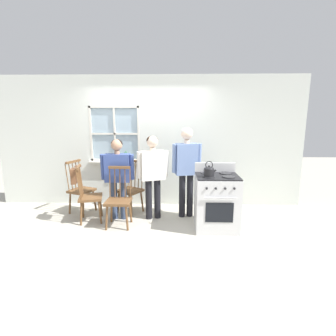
{
  "coord_description": "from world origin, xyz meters",
  "views": [
    {
      "loc": [
        0.57,
        -4.06,
        1.9
      ],
      "look_at": [
        0.44,
        0.39,
        1.0
      ],
      "focal_mm": 28.0,
      "sensor_mm": 36.0,
      "label": 1
    }
  ],
  "objects": [
    {
      "name": "chair_center_cluster",
      "position": [
        -0.41,
        0.22,
        0.45
      ],
      "size": [
        0.43,
        0.41,
        1.03
      ],
      "rotation": [
        0.0,
        0.0,
        -0.01
      ],
      "color": "brown",
      "rests_on": "ground_plane"
    },
    {
      "name": "chair_near_wall",
      "position": [
        -0.32,
        0.89,
        0.45
      ],
      "size": [
        0.57,
        0.56,
        1.03
      ],
      "rotation": [
        0.0,
        0.0,
        -0.57
      ],
      "color": "brown",
      "rests_on": "ground_plane"
    },
    {
      "name": "kettle",
      "position": [
        1.1,
        0.05,
        1.02
      ],
      "size": [
        0.21,
        0.17,
        0.25
      ],
      "color": "black",
      "rests_on": "stove"
    },
    {
      "name": "wall_back",
      "position": [
        0.03,
        1.4,
        1.34
      ],
      "size": [
        6.4,
        0.16,
        2.7
      ],
      "color": "silver",
      "rests_on": "ground_plane"
    },
    {
      "name": "person_elderly_left",
      "position": [
        -0.48,
        0.54,
        0.9
      ],
      "size": [
        0.61,
        0.23,
        1.48
      ],
      "rotation": [
        0.0,
        0.0,
        0.01
      ],
      "color": "#384766",
      "rests_on": "ground_plane"
    },
    {
      "name": "chair_near_stove",
      "position": [
        -1.3,
        0.86,
        0.45
      ],
      "size": [
        0.53,
        0.54,
        1.03
      ],
      "rotation": [
        0.0,
        0.0,
        1.18
      ],
      "color": "brown",
      "rests_on": "ground_plane"
    },
    {
      "name": "handbag",
      "position": [
        -1.22,
        0.36,
        0.86
      ],
      "size": [
        0.22,
        0.23,
        0.31
      ],
      "color": "brown",
      "rests_on": "chair_by_window"
    },
    {
      "name": "potted_plant",
      "position": [
        -0.48,
        1.31,
        1.02
      ],
      "size": [
        0.17,
        0.17,
        0.25
      ],
      "color": "#42474C",
      "rests_on": "wall_back"
    },
    {
      "name": "stove",
      "position": [
        1.26,
        0.18,
        0.47
      ],
      "size": [
        0.71,
        0.68,
        1.08
      ],
      "color": "silver",
      "rests_on": "ground_plane"
    },
    {
      "name": "chair_by_window",
      "position": [
        -0.99,
        0.41,
        0.45
      ],
      "size": [
        0.49,
        0.5,
        1.03
      ],
      "rotation": [
        0.0,
        0.0,
        1.81
      ],
      "color": "brown",
      "rests_on": "ground_plane"
    },
    {
      "name": "person_teen_center",
      "position": [
        0.15,
        0.57,
        0.94
      ],
      "size": [
        0.59,
        0.33,
        1.54
      ],
      "rotation": [
        0.0,
        0.0,
        0.31
      ],
      "color": "black",
      "rests_on": "ground_plane"
    },
    {
      "name": "person_adult_right",
      "position": [
        0.77,
        0.69,
        1.03
      ],
      "size": [
        0.56,
        0.28,
        1.68
      ],
      "rotation": [
        0.0,
        0.0,
        0.2
      ],
      "color": "black",
      "rests_on": "ground_plane"
    },
    {
      "name": "ground_plane",
      "position": [
        0.0,
        0.0,
        0.0
      ],
      "size": [
        16.0,
        16.0,
        0.0
      ],
      "primitive_type": "plane",
      "color": "#B2AD9E"
    }
  ]
}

